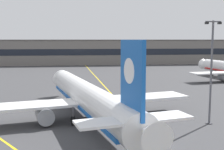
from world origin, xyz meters
The scene contains 6 objects.
taxiway_centreline centered at (0.00, 30.00, 0.00)m, with size 0.30×180.00×0.01m, color yellow.
taxiway_lead_in_stripe centered at (-14.00, 2.00, 0.00)m, with size 0.30×60.00×0.01m, color yellow.
airliner_foreground centered at (-5.94, 12.59, 3.37)m, with size 32.25×41.04×11.65m.
apron_lamp_post centered at (10.78, 8.91, 7.41)m, with size 2.24×0.90×14.19m.
safety_cone_by_nose_gear centered at (-5.58, 27.82, 0.26)m, with size 0.44×0.44×0.55m.
terminal_building centered at (-6.67, 110.04, 5.81)m, with size 148.23×12.40×11.61m.
Camera 1 is at (-7.34, -29.11, 11.66)m, focal length 47.19 mm.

